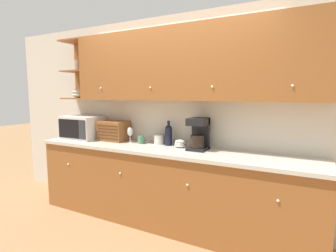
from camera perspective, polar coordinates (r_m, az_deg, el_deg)
ground_plane at (r=3.76m, az=1.58°, el=-18.37°), size 24.00×24.00×0.00m
wall_back at (r=3.44m, az=1.88°, el=1.82°), size 5.92×0.06×2.60m
counter_unit at (r=3.32m, az=-0.75°, el=-12.88°), size 3.54×0.64×0.96m
backsplash_panel at (r=3.41m, az=1.61°, el=0.85°), size 3.52×0.01×0.57m
upper_cabinets at (r=3.19m, az=3.23°, el=13.25°), size 3.52×0.35×0.86m
microwave at (r=4.05m, az=-18.05°, el=-0.26°), size 0.55×0.43×0.33m
bread_box at (r=3.75m, az=-11.69°, el=-1.04°), size 0.38×0.28×0.27m
wine_glass at (r=3.56m, az=-8.27°, el=-1.34°), size 0.07×0.07×0.21m
mug at (r=3.48m, az=-5.88°, el=-2.97°), size 0.10×0.08×0.10m
storage_canister at (r=3.43m, az=-1.95°, el=-2.86°), size 0.14×0.14×0.13m
wine_bottle at (r=3.32m, az=0.13°, el=-1.79°), size 0.09×0.09×0.32m
bowl_stack_on_counter at (r=3.23m, az=2.66°, el=-3.85°), size 0.14×0.14×0.09m
coffee_maker at (r=3.09m, az=6.71°, el=-1.65°), size 0.21×0.24×0.37m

